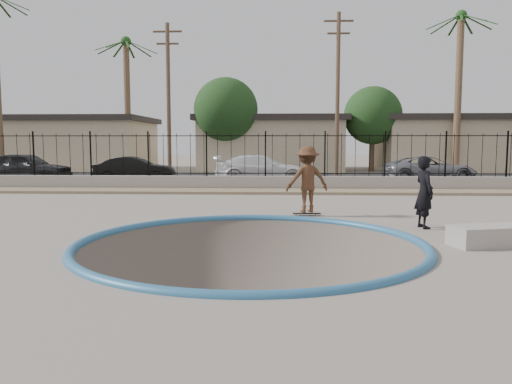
{
  "coord_description": "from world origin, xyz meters",
  "views": [
    {
      "loc": [
        0.54,
        -10.79,
        2.04
      ],
      "look_at": [
        -0.03,
        2.0,
        0.75
      ],
      "focal_mm": 35.0,
      "sensor_mm": 36.0,
      "label": 1
    }
  ],
  "objects_px": {
    "skater": "(307,183)",
    "concrete_ledge": "(492,236)",
    "car_d": "(430,169)",
    "car_a": "(26,167)",
    "car_b": "(135,170)",
    "skateboard": "(307,214)",
    "videographer": "(424,192)",
    "car_c": "(261,169)"
  },
  "relations": [
    {
      "from": "skater",
      "to": "concrete_ledge",
      "type": "bearing_deg",
      "value": 117.95
    },
    {
      "from": "skater",
      "to": "car_d",
      "type": "distance_m",
      "value": 13.86
    },
    {
      "from": "skater",
      "to": "car_a",
      "type": "bearing_deg",
      "value": -51.25
    },
    {
      "from": "skater",
      "to": "car_a",
      "type": "relative_size",
      "value": 0.42
    },
    {
      "from": "car_a",
      "to": "car_b",
      "type": "bearing_deg",
      "value": -89.67
    },
    {
      "from": "car_d",
      "to": "concrete_ledge",
      "type": "bearing_deg",
      "value": 163.42
    },
    {
      "from": "car_a",
      "to": "car_b",
      "type": "height_order",
      "value": "car_a"
    },
    {
      "from": "skater",
      "to": "skateboard",
      "type": "relative_size",
      "value": 2.34
    },
    {
      "from": "skater",
      "to": "skateboard",
      "type": "bearing_deg",
      "value": -112.74
    },
    {
      "from": "videographer",
      "to": "car_d",
      "type": "distance_m",
      "value": 14.54
    },
    {
      "from": "skater",
      "to": "skateboard",
      "type": "xyz_separation_m",
      "value": [
        0.0,
        0.0,
        -0.86
      ]
    },
    {
      "from": "car_d",
      "to": "car_a",
      "type": "bearing_deg",
      "value": 90.41
    },
    {
      "from": "concrete_ledge",
      "to": "skateboard",
      "type": "bearing_deg",
      "value": 131.23
    },
    {
      "from": "skater",
      "to": "car_c",
      "type": "relative_size",
      "value": 0.39
    },
    {
      "from": "car_b",
      "to": "car_d",
      "type": "xyz_separation_m",
      "value": [
        14.78,
        1.6,
        -0.01
      ]
    },
    {
      "from": "car_c",
      "to": "car_d",
      "type": "bearing_deg",
      "value": -87.43
    },
    {
      "from": "car_c",
      "to": "car_a",
      "type": "bearing_deg",
      "value": 90.23
    },
    {
      "from": "skater",
      "to": "concrete_ledge",
      "type": "xyz_separation_m",
      "value": [
        3.42,
        -3.9,
        -0.72
      ]
    },
    {
      "from": "skateboard",
      "to": "car_d",
      "type": "height_order",
      "value": "car_d"
    },
    {
      "from": "car_a",
      "to": "car_c",
      "type": "bearing_deg",
      "value": -86.14
    },
    {
      "from": "car_c",
      "to": "car_d",
      "type": "relative_size",
      "value": 1.03
    },
    {
      "from": "car_d",
      "to": "skateboard",
      "type": "bearing_deg",
      "value": 145.87
    },
    {
      "from": "skater",
      "to": "videographer",
      "type": "relative_size",
      "value": 1.07
    },
    {
      "from": "skateboard",
      "to": "car_a",
      "type": "relative_size",
      "value": 0.18
    },
    {
      "from": "videographer",
      "to": "skater",
      "type": "bearing_deg",
      "value": 43.35
    },
    {
      "from": "skateboard",
      "to": "car_b",
      "type": "height_order",
      "value": "car_b"
    },
    {
      "from": "car_a",
      "to": "skateboard",
      "type": "bearing_deg",
      "value": -127.64
    },
    {
      "from": "skater",
      "to": "skateboard",
      "type": "height_order",
      "value": "skater"
    },
    {
      "from": "car_c",
      "to": "car_d",
      "type": "height_order",
      "value": "car_c"
    },
    {
      "from": "concrete_ledge",
      "to": "car_c",
      "type": "distance_m",
      "value": 15.85
    },
    {
      "from": "concrete_ledge",
      "to": "car_d",
      "type": "bearing_deg",
      "value": 77.52
    },
    {
      "from": "car_b",
      "to": "skater",
      "type": "bearing_deg",
      "value": -148.49
    },
    {
      "from": "videographer",
      "to": "concrete_ledge",
      "type": "distance_m",
      "value": 2.24
    },
    {
      "from": "skateboard",
      "to": "videographer",
      "type": "xyz_separation_m",
      "value": [
        2.66,
        -1.9,
        0.8
      ]
    },
    {
      "from": "concrete_ledge",
      "to": "car_d",
      "type": "height_order",
      "value": "car_d"
    },
    {
      "from": "car_c",
      "to": "skateboard",
      "type": "bearing_deg",
      "value": -174.9
    },
    {
      "from": "videographer",
      "to": "concrete_ledge",
      "type": "xyz_separation_m",
      "value": [
        0.76,
        -2.0,
        -0.66
      ]
    },
    {
      "from": "car_d",
      "to": "videographer",
      "type": "bearing_deg",
      "value": 158.78
    },
    {
      "from": "concrete_ledge",
      "to": "car_a",
      "type": "relative_size",
      "value": 0.36
    },
    {
      "from": "videographer",
      "to": "car_a",
      "type": "xyz_separation_m",
      "value": [
        -15.98,
        12.3,
        -0.07
      ]
    },
    {
      "from": "skater",
      "to": "car_c",
      "type": "bearing_deg",
      "value": -94.89
    },
    {
      "from": "videographer",
      "to": "car_b",
      "type": "xyz_separation_m",
      "value": [
        -10.5,
        12.3,
        -0.18
      ]
    }
  ]
}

